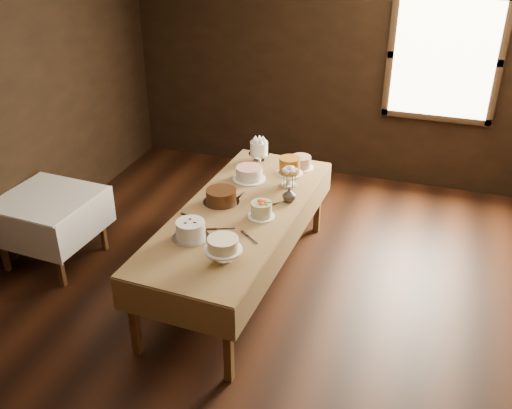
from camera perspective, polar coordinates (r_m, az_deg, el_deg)
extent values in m
cube|color=black|center=(5.29, -0.69, -10.06)|extent=(5.00, 6.00, 0.01)
cube|color=black|center=(7.28, 7.16, 13.27)|extent=(5.00, 0.02, 2.80)
cube|color=#FFEABF|center=(7.05, 17.82, 13.32)|extent=(1.10, 0.05, 1.30)
cube|color=#4C3014|center=(4.73, -11.78, -10.72)|extent=(0.06, 0.06, 0.71)
cube|color=#4C3014|center=(6.47, -0.80, 1.50)|extent=(0.06, 0.06, 0.71)
cube|color=#4C3014|center=(4.42, -2.70, -13.36)|extent=(0.06, 0.06, 0.71)
cube|color=#4C3014|center=(6.24, 6.03, 0.26)|extent=(0.06, 0.06, 0.71)
cube|color=#4C3014|center=(5.19, -1.62, -0.87)|extent=(1.06, 2.51, 0.04)
cube|color=#A27C49|center=(5.18, -1.62, -0.62)|extent=(1.12, 2.58, 0.01)
cube|color=#4C3014|center=(6.09, -23.50, -3.29)|extent=(0.05, 0.05, 0.66)
cube|color=#4C3014|center=(6.49, -19.56, -0.47)|extent=(0.05, 0.05, 0.66)
cube|color=#4C3014|center=(5.67, -18.66, -4.77)|extent=(0.05, 0.05, 0.66)
cube|color=#4C3014|center=(6.10, -14.78, -1.64)|extent=(0.05, 0.05, 0.66)
cube|color=#4C3014|center=(5.91, -19.67, 0.43)|extent=(0.82, 0.82, 0.04)
cube|color=white|center=(5.90, -19.71, 0.65)|extent=(0.90, 0.90, 0.01)
cylinder|color=silver|center=(6.07, 0.29, 4.64)|extent=(0.22, 0.22, 0.11)
cylinder|color=silver|center=(6.03, 0.29, 5.65)|extent=(0.18, 0.18, 0.13)
cylinder|color=white|center=(5.98, 4.36, 3.64)|extent=(0.26, 0.26, 0.01)
cylinder|color=tan|center=(5.95, 4.39, 4.18)|extent=(0.25, 0.25, 0.11)
cylinder|color=white|center=(5.72, -0.67, 2.51)|extent=(0.32, 0.32, 0.01)
cylinder|color=silver|center=(5.69, -0.68, 3.06)|extent=(0.34, 0.34, 0.11)
cylinder|color=white|center=(5.58, 3.23, 2.54)|extent=(0.26, 0.26, 0.15)
cylinder|color=#BD6D1B|center=(5.52, 3.28, 3.93)|extent=(0.24, 0.24, 0.15)
cylinder|color=silver|center=(5.30, -3.38, 0.24)|extent=(0.33, 0.33, 0.01)
cylinder|color=#3D1F0C|center=(5.27, -3.40, 0.85)|extent=(0.30, 0.30, 0.12)
cylinder|color=white|center=(5.07, 0.51, -1.15)|extent=(0.24, 0.24, 0.01)
cylinder|color=beige|center=(5.04, 0.52, -0.47)|extent=(0.26, 0.26, 0.13)
cylinder|color=silver|center=(4.80, -6.33, -3.19)|extent=(0.30, 0.30, 0.01)
cylinder|color=silver|center=(4.76, -6.38, -2.42)|extent=(0.27, 0.27, 0.14)
cylinder|color=white|center=(4.48, -3.20, -4.84)|extent=(0.29, 0.29, 0.12)
cylinder|color=#F5EEBD|center=(4.42, -3.23, -3.71)|extent=(0.31, 0.31, 0.09)
cube|color=silver|center=(4.90, -2.95, -2.37)|extent=(0.23, 0.11, 0.01)
cube|color=silver|center=(4.74, -0.37, -3.47)|extent=(0.20, 0.17, 0.01)
cube|color=silver|center=(5.42, -1.50, 0.90)|extent=(0.05, 0.24, 0.01)
cube|color=silver|center=(5.30, 2.60, 0.23)|extent=(0.18, 0.19, 0.01)
cube|color=silver|center=(5.06, -5.87, -1.40)|extent=(0.24, 0.09, 0.01)
imported|color=#2D2823|center=(5.30, 3.25, 0.95)|extent=(0.16, 0.16, 0.13)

